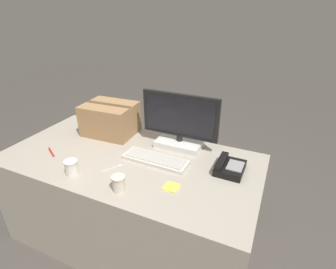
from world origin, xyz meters
name	(u,v)px	position (x,y,z in m)	size (l,w,h in m)	color
ground_plane	(135,234)	(0.00, 0.00, 0.00)	(12.00, 12.00, 0.00)	#47423D
office_desk	(132,199)	(0.00, 0.00, 0.37)	(1.80, 0.90, 0.74)	#A89E8E
monitor	(180,126)	(0.26, 0.30, 0.91)	(0.57, 0.21, 0.41)	white
keyboard	(155,159)	(0.19, 0.04, 0.75)	(0.46, 0.16, 0.03)	beige
desk_phone	(229,167)	(0.67, 0.13, 0.77)	(0.18, 0.21, 0.08)	black
paper_cup_left	(72,167)	(-0.22, -0.31, 0.79)	(0.09, 0.09, 0.10)	white
paper_cup_right	(119,183)	(0.14, -0.32, 0.79)	(0.08, 0.08, 0.09)	beige
spoon	(116,167)	(-0.02, -0.13, 0.74)	(0.09, 0.13, 0.00)	silver
cardboard_box	(110,119)	(-0.34, 0.28, 0.87)	(0.42, 0.33, 0.25)	#9E754C
pen_marker	(51,152)	(-0.55, -0.17, 0.75)	(0.12, 0.08, 0.01)	red
sticky_note_pad	(171,187)	(0.40, -0.18, 0.74)	(0.09, 0.09, 0.01)	#E5DB4C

